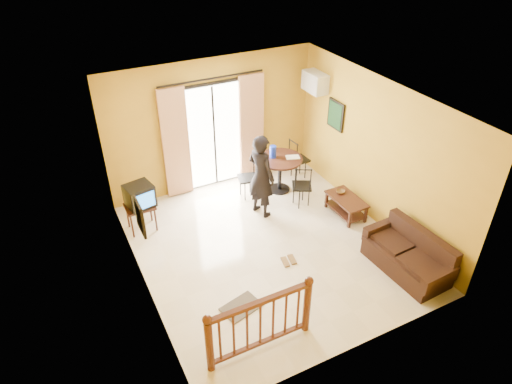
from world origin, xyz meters
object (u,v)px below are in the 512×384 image
television (140,196)px  dining_table (280,165)px  coffee_table (346,204)px  standing_person (261,176)px  sofa (409,256)px

television → dining_table: size_ratio=0.59×
television → coffee_table: 3.99m
standing_person → television: bearing=57.4°
television → standing_person: 2.31m
coffee_table → sofa: size_ratio=0.55×
sofa → dining_table: bearing=100.1°
television → dining_table: bearing=-10.6°
standing_person → coffee_table: bearing=-138.1°
television → standing_person: size_ratio=0.32×
dining_table → standing_person: standing_person is taller
television → coffee_table: (3.72, -1.37, -0.50)m
dining_table → coffee_table: size_ratio=1.08×
television → dining_table: 2.99m
standing_person → dining_table: bearing=-71.6°
television → sofa: bearing=-51.4°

